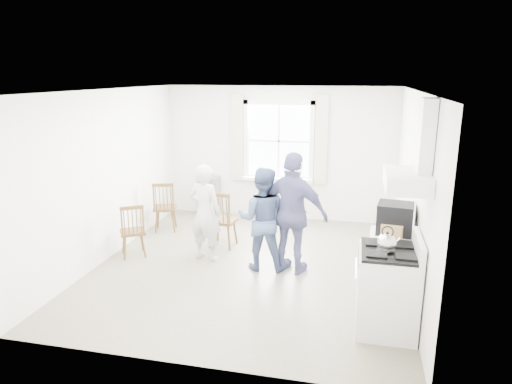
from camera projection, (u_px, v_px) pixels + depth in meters
name	position (u px, v px, depth m)	size (l,w,h in m)	color
room_shell	(249.00, 182.00, 6.58)	(4.62, 5.12, 2.64)	gray
window_assembly	(279.00, 146.00, 8.85)	(1.88, 0.24, 1.70)	white
range_hood	(413.00, 166.00, 4.72)	(0.45, 0.76, 0.94)	white
shelf_unit	(209.00, 196.00, 9.30)	(0.40, 0.30, 0.80)	gray
gas_stove	(387.00, 289.00, 5.11)	(0.68, 0.76, 1.12)	white
kettle	(387.00, 243.00, 4.93)	(0.21, 0.21, 0.29)	silver
low_cabinet	(390.00, 267.00, 5.76)	(0.50, 0.55, 0.90)	white
stereo_stack	(395.00, 218.00, 5.63)	(0.47, 0.43, 0.38)	black
cardboard_box	(393.00, 231.00, 5.52)	(0.25, 0.18, 0.16)	#A68950
windsor_chair_a	(164.00, 202.00, 8.25)	(0.49, 0.49, 0.94)	#4F3419
windsor_chair_b	(221.00, 214.00, 7.47)	(0.45, 0.44, 0.97)	#4F3419
windsor_chair_c	(133.00, 226.00, 7.08)	(0.50, 0.50, 0.88)	#4F3419
person_left	(205.00, 213.00, 6.98)	(0.55, 0.55, 1.52)	silver
person_mid	(262.00, 219.00, 6.65)	(0.75, 0.75, 1.53)	#475A84
person_right	(293.00, 214.00, 6.49)	(1.04, 1.04, 1.77)	navy
potted_plant	(299.00, 171.00, 8.80)	(0.17, 0.17, 0.30)	#367B36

